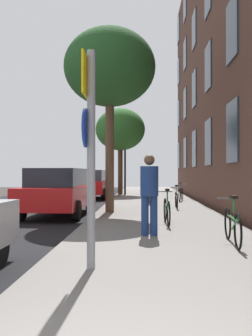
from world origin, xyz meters
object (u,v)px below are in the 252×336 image
at_px(tree_far, 120,130).
at_px(bicycle_2, 176,199).
at_px(traffic_light, 123,153).
at_px(pedestrian_1, 148,182).
at_px(bicycle_3, 181,194).
at_px(car_1, 59,191).
at_px(bicycle_0, 232,225).
at_px(tree_near, 110,69).
at_px(sign_post, 89,141).
at_px(pedestrian_0, 149,189).
at_px(car_3, 100,181).
at_px(car_2, 91,184).
at_px(bicycle_1, 167,210).

distance_m(tree_far, bicycle_2, 10.05).
height_order(traffic_light, bicycle_2, traffic_light).
xyz_separation_m(traffic_light, pedestrian_1, (1.42, -6.55, -1.65)).
bearing_deg(bicycle_3, bicycle_2, -98.64).
distance_m(bicycle_2, pedestrian_1, 2.51).
bearing_deg(car_1, bicycle_0, -49.99).
bearing_deg(traffic_light, tree_far, 138.23).
height_order(traffic_light, tree_near, tree_near).
distance_m(sign_post, pedestrian_0, 3.08).
bearing_deg(tree_near, bicycle_2, 31.25).
bearing_deg(sign_post, tree_far, 91.87).
height_order(tree_far, car_3, tree_far).
bearing_deg(pedestrian_1, car_2, 125.46).
relative_size(traffic_light, pedestrian_0, 2.15).
relative_size(bicycle_0, car_1, 0.39).
bearing_deg(bicycle_2, traffic_light, 105.73).
height_order(pedestrian_1, car_1, pedestrian_1).
height_order(bicycle_2, car_3, car_3).
height_order(sign_post, bicycle_3, sign_post).
xyz_separation_m(tree_near, pedestrian_0, (1.28, -4.74, -3.99)).
distance_m(tree_near, bicycle_1, 5.79).
height_order(traffic_light, pedestrian_1, traffic_light).
height_order(car_1, car_3, same).
relative_size(bicycle_0, bicycle_2, 1.05).
height_order(traffic_light, bicycle_3, traffic_light).
bearing_deg(tree_far, bicycle_3, -58.51).
relative_size(tree_far, pedestrian_1, 3.26).
xyz_separation_m(traffic_light, tree_near, (0.02, -10.24, 2.40)).
relative_size(tree_far, car_1, 1.21).
bearing_deg(tree_far, pedestrian_0, -84.33).
xyz_separation_m(car_1, car_2, (-0.01, 8.34, -0.00)).
bearing_deg(pedestrian_0, car_1, 123.78).
relative_size(traffic_light, bicycle_2, 2.28).
xyz_separation_m(tree_far, car_1, (-1.51, -10.66, -3.33)).
relative_size(tree_near, pedestrian_0, 3.62).
bearing_deg(bicycle_2, pedestrian_0, -100.65).
relative_size(bicycle_0, car_3, 0.39).
xyz_separation_m(traffic_light, car_2, (-1.72, -2.14, -1.87)).
height_order(bicycle_3, car_3, car_3).
distance_m(bicycle_0, pedestrian_0, 1.94).
relative_size(tree_near, car_3, 1.43).
distance_m(bicycle_0, bicycle_1, 2.90).
height_order(bicycle_1, bicycle_3, bicycle_1).
bearing_deg(pedestrian_1, pedestrian_0, -90.85).
relative_size(pedestrian_0, car_3, 0.39).
height_order(sign_post, pedestrian_0, sign_post).
distance_m(sign_post, bicycle_0, 3.44).
xyz_separation_m(pedestrian_0, car_2, (-3.02, 12.85, -0.29)).
xyz_separation_m(sign_post, car_3, (-2.57, 24.00, -1.10)).
relative_size(tree_near, pedestrian_1, 3.85).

